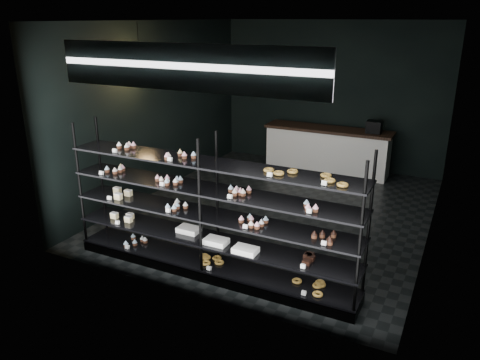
# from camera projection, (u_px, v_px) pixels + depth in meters

# --- Properties ---
(room) EXTENTS (5.01, 6.01, 3.20)m
(room) POSITION_uv_depth(u_px,v_px,m) (281.00, 121.00, 7.82)
(room) COLOR black
(room) RESTS_ON ground
(display_shelf) EXTENTS (4.00, 0.50, 1.91)m
(display_shelf) POSITION_uv_depth(u_px,v_px,m) (208.00, 230.00, 6.08)
(display_shelf) COLOR black
(display_shelf) RESTS_ON room
(signage) EXTENTS (3.30, 0.05, 0.50)m
(signage) POSITION_uv_depth(u_px,v_px,m) (183.00, 67.00, 4.97)
(signage) COLOR #0B0B38
(signage) RESTS_ON room
(pendant_lamp) EXTENTS (0.35, 0.35, 0.91)m
(pendant_lamp) POSITION_uv_depth(u_px,v_px,m) (140.00, 68.00, 7.74)
(pendant_lamp) COLOR black
(pendant_lamp) RESTS_ON room
(service_counter) EXTENTS (2.74, 0.65, 1.23)m
(service_counter) POSITION_uv_depth(u_px,v_px,m) (328.00, 149.00, 10.24)
(service_counter) COLOR silver
(service_counter) RESTS_ON room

